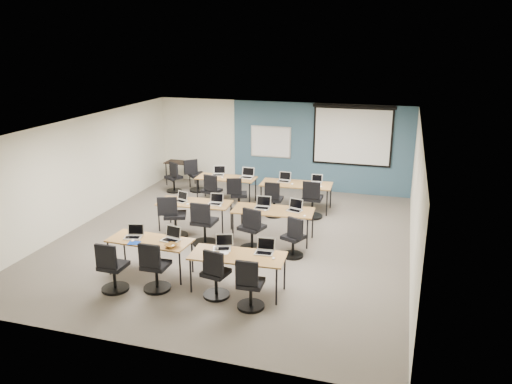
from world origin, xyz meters
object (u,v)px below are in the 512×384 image
(task_chair_1, at_px, (155,271))
(laptop_8, at_px, (219,173))
(task_chair_7, at_px, (294,241))
(task_chair_9, at_px, (238,198))
(task_chair_2, at_px, (215,278))
(spare_chair_a, at_px, (196,178))
(training_table_back_right, at_px, (296,185))
(laptop_4, at_px, (181,199))
(training_table_mid_right, at_px, (273,211))
(laptop_6, at_px, (263,205))
(laptop_5, at_px, (216,201))
(task_chair_11, at_px, (312,202))
(laptop_0, at_px, (134,234))
(task_chair_3, at_px, (250,288))
(task_chair_8, at_px, (212,194))
(task_chair_6, at_px, (252,233))
(task_chair_5, at_px, (204,227))
(whiteboard, at_px, (271,142))
(training_table_front_right, at_px, (238,257))
(training_table_back_left, at_px, (226,179))
(task_chair_4, at_px, (174,220))
(training_table_mid_left, at_px, (195,204))
(projector_screen, at_px, (353,132))
(laptop_9, at_px, (247,175))
(laptop_7, at_px, (295,208))
(laptop_11, at_px, (316,181))
(laptop_1, at_px, (171,237))
(training_table_front_left, at_px, (150,242))
(utility_table, at_px, (180,165))
(laptop_3, at_px, (265,249))
(task_chair_10, at_px, (274,202))
(laptop_10, at_px, (284,179))

(task_chair_1, distance_m, laptop_8, 5.66)
(task_chair_7, height_order, task_chair_9, task_chair_9)
(task_chair_2, xyz_separation_m, spare_chair_a, (-2.97, 6.04, 0.02))
(training_table_back_right, xyz_separation_m, laptop_4, (-2.37, -2.31, 0.10))
(training_table_mid_right, height_order, laptop_6, laptop_6)
(laptop_5, distance_m, task_chair_11, 2.67)
(laptop_0, distance_m, laptop_4, 2.38)
(task_chair_3, height_order, task_chair_8, task_chair_8)
(task_chair_7, bearing_deg, task_chair_6, -161.16)
(task_chair_3, distance_m, laptop_6, 3.35)
(laptop_0, distance_m, task_chair_5, 1.86)
(task_chair_8, bearing_deg, whiteboard, 81.35)
(laptop_6, bearing_deg, laptop_0, -132.12)
(training_table_back_right, xyz_separation_m, task_chair_11, (0.56, -0.59, -0.26))
(whiteboard, distance_m, training_table_front_right, 6.95)
(laptop_0, bearing_deg, training_table_back_left, 72.69)
(training_table_mid_right, relative_size, task_chair_4, 1.80)
(training_table_mid_left, height_order, task_chair_1, task_chair_1)
(training_table_mid_right, bearing_deg, task_chair_3, -86.24)
(task_chair_11, distance_m, spare_chair_a, 4.10)
(laptop_6, bearing_deg, projector_screen, 65.31)
(laptop_9, bearing_deg, training_table_mid_right, -59.53)
(laptop_7, xyz_separation_m, laptop_11, (0.07, 2.39, -0.01))
(training_table_front_right, height_order, training_table_mid_left, same)
(laptop_1, bearing_deg, training_table_back_left, 107.78)
(training_table_front_left, relative_size, task_chair_7, 1.75)
(task_chair_11, bearing_deg, task_chair_3, -92.36)
(laptop_0, relative_size, laptop_6, 0.94)
(utility_table, bearing_deg, laptop_3, -52.27)
(training_table_front_left, bearing_deg, laptop_0, 177.84)
(task_chair_9, bearing_deg, task_chair_10, -23.49)
(laptop_9, distance_m, spare_chair_a, 1.94)
(task_chair_5, bearing_deg, task_chair_2, -62.02)
(training_table_front_right, relative_size, laptop_0, 5.34)
(laptop_0, bearing_deg, task_chair_9, 63.79)
(task_chair_5, xyz_separation_m, spare_chair_a, (-1.83, 3.83, -0.02))
(laptop_8, height_order, spare_chair_a, spare_chair_a)
(laptop_1, height_order, task_chair_5, task_chair_5)
(laptop_7, distance_m, laptop_10, 2.44)
(task_chair_2, xyz_separation_m, laptop_11, (0.86, 5.49, 0.39))
(laptop_1, bearing_deg, laptop_11, 78.32)
(laptop_3, bearing_deg, task_chair_2, -145.61)
(utility_table, height_order, spare_chair_a, spare_chair_a)
(training_table_back_right, distance_m, laptop_0, 5.23)
(training_table_front_right, bearing_deg, laptop_1, 164.96)
(training_table_back_right, distance_m, laptop_9, 1.51)
(task_chair_11, bearing_deg, training_table_back_left, 166.08)
(training_table_back_right, relative_size, spare_chair_a, 1.91)
(spare_chair_a, bearing_deg, task_chair_4, -119.34)
(whiteboard, height_order, laptop_0, whiteboard)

